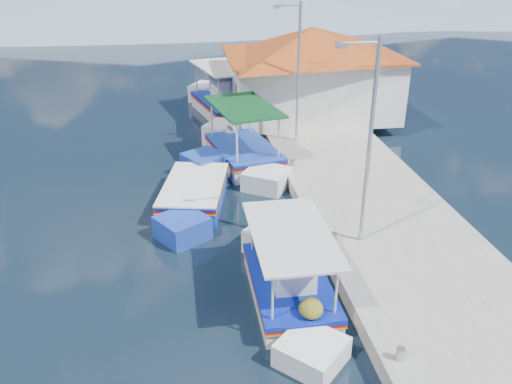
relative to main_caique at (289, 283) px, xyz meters
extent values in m
plane|color=black|center=(-2.02, -0.21, -0.43)|extent=(160.00, 160.00, 0.00)
cube|color=#ABA7A0|center=(3.88, 5.79, -0.18)|extent=(5.00, 44.00, 0.50)
cylinder|color=#A5A8AD|center=(1.78, -3.21, 0.22)|extent=(0.20, 0.20, 0.30)
cylinder|color=#A5A8AD|center=(1.78, 1.79, 0.22)|extent=(0.20, 0.20, 0.30)
cylinder|color=#A5A8AD|center=(1.78, 7.79, 0.22)|extent=(0.20, 0.20, 0.30)
cylinder|color=#A5A8AD|center=(1.78, 13.79, 0.22)|extent=(0.20, 0.20, 0.30)
cube|color=silver|center=(0.00, -0.07, -0.24)|extent=(1.93, 3.77, 0.82)
cube|color=silver|center=(0.01, 2.42, -0.14)|extent=(1.94, 1.94, 0.91)
cube|color=silver|center=(-0.02, -2.48, -0.24)|extent=(1.89, 1.89, 0.78)
cube|color=navy|center=(0.00, -0.07, 0.14)|extent=(1.99, 3.89, 0.05)
cube|color=#A1140D|center=(0.00, -0.07, 0.07)|extent=(1.99, 3.89, 0.04)
cube|color=gold|center=(0.00, -0.07, 0.01)|extent=(1.99, 3.89, 0.03)
cube|color=navy|center=(0.00, -0.07, 0.20)|extent=(2.01, 3.85, 0.04)
cube|color=brown|center=(0.00, -0.07, 0.17)|extent=(1.78, 3.70, 0.04)
cube|color=silver|center=(0.00, -0.33, 0.65)|extent=(1.06, 1.13, 0.95)
cube|color=silver|center=(0.00, -0.33, 1.14)|extent=(1.15, 1.22, 0.05)
cylinder|color=beige|center=(-0.75, 1.52, 0.87)|extent=(0.06, 0.06, 1.39)
cylinder|color=beige|center=(0.77, 1.51, 0.87)|extent=(0.06, 0.06, 1.39)
cylinder|color=beige|center=(-0.77, -1.64, 0.87)|extent=(0.06, 0.06, 1.39)
cylinder|color=beige|center=(0.75, -1.65, 0.87)|extent=(0.06, 0.06, 1.39)
cube|color=silver|center=(0.00, -0.07, 1.56)|extent=(2.03, 3.77, 0.06)
ellipsoid|color=#495015|center=(-0.34, 1.15, 0.42)|extent=(0.66, 0.72, 0.49)
ellipsoid|color=#495015|center=(0.27, 1.58, 0.38)|extent=(0.55, 0.61, 0.42)
ellipsoid|color=#495015|center=(0.16, -1.63, 0.40)|extent=(0.59, 0.65, 0.44)
sphere|color=orange|center=(0.87, 0.45, 0.82)|extent=(0.35, 0.35, 0.35)
cube|color=silver|center=(0.01, 9.57, -0.19)|extent=(3.02, 4.47, 1.05)
cube|color=silver|center=(0.59, 12.27, -0.06)|extent=(2.19, 2.19, 1.16)
cube|color=silver|center=(-0.55, 6.97, -0.19)|extent=(2.13, 2.13, 0.99)
cube|color=navy|center=(0.01, 9.57, 0.30)|extent=(3.11, 4.60, 0.07)
cube|color=#A1140D|center=(0.01, 9.57, 0.21)|extent=(3.11, 4.60, 0.06)
cube|color=gold|center=(0.01, 9.57, 0.13)|extent=(3.11, 4.60, 0.04)
cube|color=#1B3DA4|center=(0.01, 9.57, 0.37)|extent=(3.12, 4.57, 0.06)
cube|color=brown|center=(0.01, 9.57, 0.34)|extent=(2.83, 4.35, 0.06)
cylinder|color=beige|center=(-0.49, 11.44, 1.22)|extent=(0.08, 0.08, 1.76)
cylinder|color=beige|center=(1.24, 11.07, 1.22)|extent=(0.08, 0.08, 1.76)
cylinder|color=beige|center=(-1.21, 8.08, 1.22)|extent=(0.08, 0.08, 1.76)
cylinder|color=beige|center=(0.51, 7.71, 1.22)|extent=(0.08, 0.08, 1.76)
cube|color=#0D421D|center=(0.01, 9.57, 2.10)|extent=(3.12, 4.49, 0.08)
cube|color=#1B3DA4|center=(-2.26, 5.98, -0.19)|extent=(2.74, 4.13, 1.06)
cube|color=#1B3DA4|center=(-2.77, 8.47, -0.05)|extent=(2.00, 2.00, 1.17)
cube|color=#1B3DA4|center=(-1.75, 3.57, -0.19)|extent=(1.95, 1.95, 1.00)
cube|color=navy|center=(-2.26, 5.98, 0.30)|extent=(2.82, 4.26, 0.07)
cube|color=#A1140D|center=(-2.26, 5.98, 0.22)|extent=(2.82, 4.26, 0.06)
cube|color=gold|center=(-2.26, 5.98, 0.14)|extent=(2.82, 4.26, 0.04)
cube|color=silver|center=(-2.26, 5.98, 0.38)|extent=(2.83, 4.22, 0.06)
cube|color=brown|center=(-2.26, 5.98, 0.35)|extent=(2.57, 4.03, 0.06)
cube|color=silver|center=(-0.13, 16.89, -0.18)|extent=(3.45, 5.05, 1.08)
cube|color=silver|center=(0.62, 19.87, -0.04)|extent=(2.37, 2.37, 1.20)
cube|color=silver|center=(-0.86, 14.01, -0.18)|extent=(2.30, 2.30, 1.03)
cube|color=navy|center=(-0.13, 16.89, 0.32)|extent=(3.56, 5.20, 0.07)
cube|color=#A1140D|center=(-0.13, 16.89, 0.23)|extent=(3.56, 5.20, 0.06)
cube|color=gold|center=(-0.13, 16.89, 0.15)|extent=(3.56, 5.20, 0.05)
cube|color=navy|center=(-0.13, 16.89, 0.40)|extent=(3.57, 5.16, 0.06)
cube|color=brown|center=(-0.13, 16.89, 0.37)|extent=(3.25, 4.91, 0.06)
cube|color=silver|center=(-0.22, 16.56, 0.99)|extent=(1.64, 1.76, 1.26)
cube|color=silver|center=(-0.22, 16.56, 1.65)|extent=(1.79, 1.90, 0.07)
cylinder|color=beige|center=(-0.59, 19.00, 1.28)|extent=(0.08, 0.08, 1.83)
cylinder|color=beige|center=(1.27, 18.53, 1.28)|extent=(0.08, 0.08, 1.83)
cylinder|color=beige|center=(-1.54, 15.26, 1.28)|extent=(0.08, 0.08, 1.83)
cylinder|color=beige|center=(0.32, 14.79, 1.28)|extent=(0.08, 0.08, 1.83)
cube|color=silver|center=(-0.13, 16.89, 2.19)|extent=(3.57, 5.08, 0.08)
cube|color=silver|center=(4.18, 14.79, 1.57)|extent=(8.00, 6.00, 3.00)
cube|color=#A74E17|center=(4.18, 14.79, 3.12)|extent=(8.64, 6.48, 0.10)
pyramid|color=#A74E17|center=(4.18, 14.79, 3.77)|extent=(10.49, 10.49, 1.40)
cube|color=brown|center=(0.20, 13.79, 1.07)|extent=(0.06, 1.00, 2.00)
cube|color=navy|center=(0.20, 16.29, 1.67)|extent=(0.06, 1.20, 0.90)
cylinder|color=#A5A8AD|center=(2.58, 1.79, 3.07)|extent=(0.12, 0.12, 6.00)
cylinder|color=#A5A8AD|center=(2.08, 1.79, 5.92)|extent=(1.00, 0.08, 0.08)
cube|color=#A5A8AD|center=(1.58, 1.79, 5.87)|extent=(0.30, 0.14, 0.14)
cylinder|color=#A5A8AD|center=(2.58, 10.79, 3.07)|extent=(0.12, 0.12, 6.00)
cylinder|color=#A5A8AD|center=(2.08, 10.79, 5.92)|extent=(1.00, 0.08, 0.08)
cube|color=#A5A8AD|center=(1.58, 10.79, 5.87)|extent=(0.30, 0.14, 0.14)
cone|color=gray|center=(-7.02, 55.79, 2.02)|extent=(96.00, 96.00, 5.50)
cone|color=gray|center=(22.98, 55.79, 1.17)|extent=(76.80, 76.80, 3.80)
camera|label=1|loc=(-2.59, -11.37, 8.22)|focal=36.90mm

